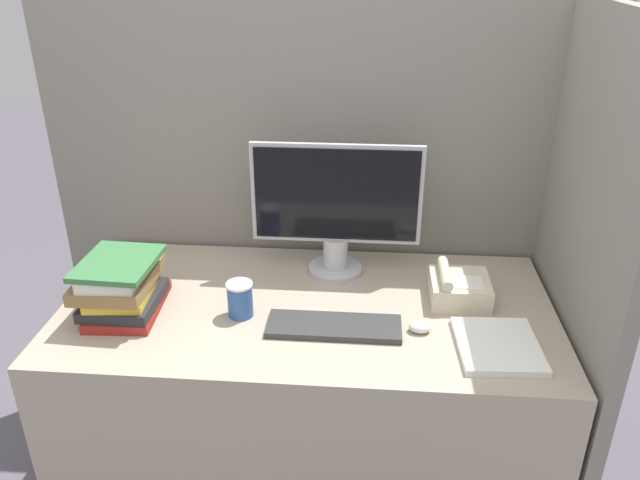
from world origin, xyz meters
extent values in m
cube|color=gray|center=(0.00, 0.84, 0.83)|extent=(1.98, 0.04, 1.65)
cube|color=gray|center=(0.83, 0.43, 0.83)|extent=(0.04, 0.86, 1.65)
cube|color=tan|center=(0.00, 0.40, 0.37)|extent=(1.58, 0.80, 0.73)
cylinder|color=#B7B7BC|center=(0.08, 0.63, 0.74)|extent=(0.19, 0.19, 0.02)
cylinder|color=#B7B7BC|center=(0.08, 0.63, 0.81)|extent=(0.09, 0.09, 0.11)
cube|color=#B7B7BC|center=(0.08, 0.64, 1.02)|extent=(0.58, 0.02, 0.35)
cube|color=black|center=(0.08, 0.63, 1.02)|extent=(0.55, 0.01, 0.32)
cube|color=#333333|center=(0.10, 0.27, 0.74)|extent=(0.41, 0.14, 0.02)
ellipsoid|color=silver|center=(0.35, 0.28, 0.75)|extent=(0.07, 0.05, 0.03)
cylinder|color=#335999|center=(-0.20, 0.32, 0.78)|extent=(0.08, 0.08, 0.11)
cylinder|color=white|center=(-0.20, 0.32, 0.84)|extent=(0.08, 0.08, 0.01)
cube|color=maroon|center=(-0.56, 0.33, 0.75)|extent=(0.22, 0.30, 0.03)
cube|color=#262628|center=(-0.57, 0.31, 0.78)|extent=(0.22, 0.25, 0.03)
cube|color=gold|center=(-0.57, 0.31, 0.81)|extent=(0.19, 0.25, 0.03)
cube|color=olive|center=(-0.59, 0.32, 0.84)|extent=(0.22, 0.29, 0.04)
cube|color=silver|center=(-0.58, 0.32, 0.88)|extent=(0.18, 0.28, 0.04)
cube|color=#38723F|center=(-0.57, 0.31, 0.91)|extent=(0.23, 0.26, 0.02)
cube|color=beige|center=(0.49, 0.48, 0.77)|extent=(0.19, 0.19, 0.08)
cube|color=white|center=(0.52, 0.45, 0.81)|extent=(0.08, 0.09, 0.00)
cylinder|color=beige|center=(0.44, 0.48, 0.83)|extent=(0.04, 0.18, 0.04)
cube|color=white|center=(0.57, 0.21, 0.74)|extent=(0.25, 0.28, 0.02)
camera|label=1|loc=(0.18, -1.31, 1.80)|focal=35.00mm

